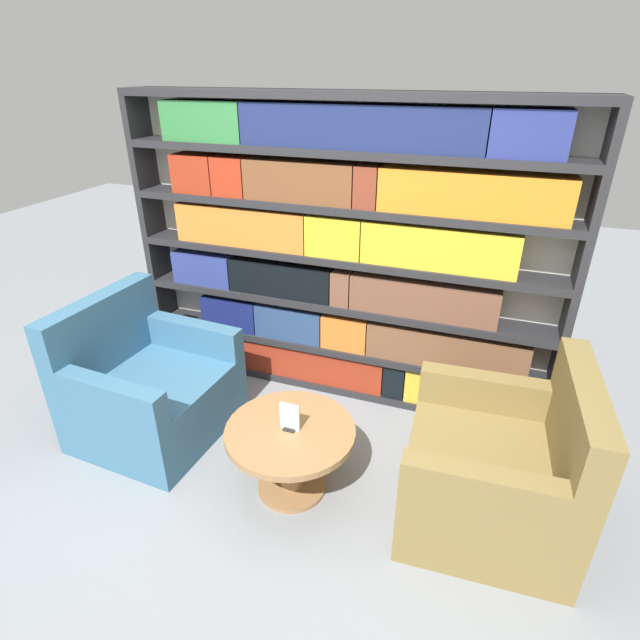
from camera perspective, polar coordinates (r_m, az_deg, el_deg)
ground_plane at (r=3.00m, az=-7.65°, el=-22.24°), size 14.00×14.00×0.00m
bookshelf at (r=3.55m, az=2.27°, el=7.11°), size 3.09×0.30×2.13m
armchair_left at (r=3.59m, az=-18.93°, el=-7.52°), size 0.92×0.98×0.94m
armchair_right at (r=2.97m, az=19.58°, el=-16.01°), size 0.91×0.97×0.94m
coffee_table at (r=2.96m, az=-3.37°, el=-14.22°), size 0.74×0.74×0.45m
table_sign at (r=2.83m, az=-3.48°, el=-11.17°), size 0.12×0.06×0.17m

